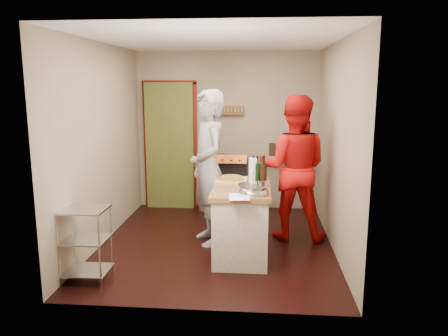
{
  "coord_description": "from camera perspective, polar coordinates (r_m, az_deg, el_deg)",
  "views": [
    {
      "loc": [
        0.56,
        -5.46,
        2.07
      ],
      "look_at": [
        0.1,
        0.0,
        1.01
      ],
      "focal_mm": 35.0,
      "sensor_mm": 36.0,
      "label": 1
    }
  ],
  "objects": [
    {
      "name": "floor",
      "position": [
        5.87,
        -0.97,
        -9.76
      ],
      "size": [
        3.5,
        3.5,
        0.0
      ],
      "primitive_type": "plane",
      "color": "black",
      "rests_on": "ground"
    },
    {
      "name": "person_red",
      "position": [
        5.9,
        9.03,
        0.01
      ],
      "size": [
        1.02,
        0.84,
        1.94
      ],
      "primitive_type": "imported",
      "rotation": [
        0.0,
        0.0,
        3.03
      ],
      "color": "#B80D0C",
      "rests_on": "ground"
    },
    {
      "name": "right_wall",
      "position": [
        5.59,
        14.48,
        2.64
      ],
      "size": [
        0.04,
        3.5,
        2.6
      ],
      "primitive_type": "cube",
      "color": "gray",
      "rests_on": "ground"
    },
    {
      "name": "wire_shelving",
      "position": [
        4.92,
        -17.66,
        -9.01
      ],
      "size": [
        0.48,
        0.4,
        0.8
      ],
      "color": "silver",
      "rests_on": "ground"
    },
    {
      "name": "left_wall",
      "position": [
        5.89,
        -15.71,
        2.98
      ],
      "size": [
        0.04,
        3.5,
        2.6
      ],
      "primitive_type": "cube",
      "color": "gray",
      "rests_on": "ground"
    },
    {
      "name": "back_wall",
      "position": [
        7.4,
        -4.53,
        3.59
      ],
      "size": [
        3.0,
        0.44,
        2.6
      ],
      "color": "gray",
      "rests_on": "ground"
    },
    {
      "name": "person_stripe",
      "position": [
        5.64,
        -2.05,
        -0.0
      ],
      "size": [
        0.73,
        0.86,
        2.01
      ],
      "primitive_type": "imported",
      "rotation": [
        0.0,
        0.0,
        -1.16
      ],
      "color": "#B6B6BB",
      "rests_on": "ground"
    },
    {
      "name": "stove",
      "position": [
        7.09,
        0.58,
        -2.31
      ],
      "size": [
        0.6,
        0.63,
        1.0
      ],
      "color": "black",
      "rests_on": "ground"
    },
    {
      "name": "ceiling",
      "position": [
        5.52,
        -1.06,
        16.51
      ],
      "size": [
        3.0,
        3.5,
        0.02
      ],
      "primitive_type": "cube",
      "color": "white",
      "rests_on": "back_wall"
    },
    {
      "name": "island",
      "position": [
        5.34,
        2.37,
        -6.62
      ],
      "size": [
        0.69,
        1.25,
        1.18
      ],
      "color": "beige",
      "rests_on": "ground"
    }
  ]
}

